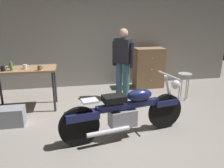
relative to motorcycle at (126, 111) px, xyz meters
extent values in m
plane|color=gray|center=(-0.10, 0.18, -0.45)|extent=(12.00, 12.00, 0.00)
cube|color=gray|center=(-0.10, 2.98, 1.10)|extent=(8.00, 0.12, 3.10)
cube|color=#99724C|center=(-1.82, 1.51, 0.43)|extent=(1.30, 0.64, 0.04)
cylinder|color=#2D2D33|center=(-1.23, 1.25, -0.02)|extent=(0.05, 0.05, 0.86)
cylinder|color=#2D2D33|center=(-2.41, 1.77, -0.02)|extent=(0.05, 0.05, 0.86)
cylinder|color=#2D2D33|center=(-1.23, 1.77, -0.02)|extent=(0.05, 0.05, 0.86)
cylinder|color=black|center=(0.75, 0.14, -0.13)|extent=(0.64, 0.18, 0.64)
cylinder|color=black|center=(-0.78, -0.14, -0.13)|extent=(0.64, 0.18, 0.64)
cube|color=#191E4C|center=(0.75, 0.14, 0.05)|extent=(0.46, 0.22, 0.10)
cube|color=#191E4C|center=(-0.73, -0.13, 0.05)|extent=(0.54, 0.27, 0.12)
cube|color=gray|center=(-0.07, -0.01, -0.11)|extent=(0.48, 0.32, 0.28)
cube|color=#191E4C|center=(0.03, 0.01, 0.10)|extent=(1.10, 0.30, 0.10)
ellipsoid|color=#191E4C|center=(0.23, 0.04, 0.25)|extent=(0.47, 0.30, 0.20)
cube|color=black|center=(-0.21, -0.04, 0.25)|extent=(0.40, 0.30, 0.10)
cube|color=silver|center=(-0.61, -0.11, 0.27)|extent=(0.27, 0.24, 0.03)
cylinder|color=silver|center=(0.80, 0.15, 0.20)|extent=(0.27, 0.10, 0.68)
cylinder|color=silver|center=(0.76, 0.14, 0.53)|extent=(0.14, 0.60, 0.03)
sphere|color=silver|center=(0.92, 0.17, 0.35)|extent=(0.16, 0.16, 0.16)
cylinder|color=silver|center=(-0.34, -0.20, -0.23)|extent=(0.70, 0.19, 0.07)
cylinder|color=#396477|center=(0.43, 1.69, -0.01)|extent=(0.15, 0.15, 0.88)
cylinder|color=#396477|center=(0.28, 1.83, -0.01)|extent=(0.15, 0.15, 0.88)
cube|color=#26262D|center=(0.36, 1.76, 0.71)|extent=(0.43, 0.42, 0.56)
cylinder|color=#26262D|center=(0.53, 1.59, 0.63)|extent=(0.09, 0.09, 0.58)
cylinder|color=#26262D|center=(0.18, 1.92, 0.63)|extent=(0.09, 0.09, 0.58)
sphere|color=tan|center=(0.36, 1.76, 1.11)|extent=(0.22, 0.22, 0.22)
cylinder|color=#B2B2B7|center=(1.78, 1.40, 0.18)|extent=(0.32, 0.32, 0.02)
cylinder|color=#B2B2B7|center=(1.89, 1.40, -0.14)|extent=(0.02, 0.02, 0.62)
cylinder|color=#B2B2B7|center=(1.78, 1.51, -0.14)|extent=(0.02, 0.02, 0.62)
cylinder|color=#B2B2B7|center=(1.67, 1.40, -0.14)|extent=(0.02, 0.02, 0.62)
cylinder|color=#B2B2B7|center=(1.78, 1.29, -0.14)|extent=(0.02, 0.02, 0.62)
cube|color=#99724C|center=(1.27, 2.48, 0.10)|extent=(0.80, 0.44, 1.10)
sphere|color=tan|center=(1.27, 2.25, 0.40)|extent=(0.04, 0.04, 0.04)
sphere|color=tan|center=(1.27, 2.25, 0.10)|extent=(0.04, 0.04, 0.04)
sphere|color=tan|center=(1.27, 2.25, -0.20)|extent=(0.04, 0.04, 0.04)
cube|color=gray|center=(-1.97, 0.76, -0.28)|extent=(0.44, 0.32, 0.34)
cylinder|color=white|center=(-1.78, 1.46, 0.50)|extent=(0.08, 0.08, 0.09)
torus|color=white|center=(-1.73, 1.46, 0.50)|extent=(0.05, 0.01, 0.05)
cylinder|color=orange|center=(-2.10, 1.63, 0.50)|extent=(0.08, 0.08, 0.10)
torus|color=orange|center=(-2.05, 1.63, 0.51)|extent=(0.06, 0.01, 0.06)
cylinder|color=brown|center=(-1.48, 1.28, 0.50)|extent=(0.08, 0.08, 0.10)
torus|color=brown|center=(-1.43, 1.28, 0.50)|extent=(0.05, 0.01, 0.05)
cylinder|color=black|center=(-2.18, 1.34, 0.50)|extent=(0.09, 0.09, 0.10)
torus|color=black|center=(-2.13, 1.34, 0.51)|extent=(0.06, 0.01, 0.06)
cylinder|color=#4C8C4C|center=(-2.02, 1.34, 0.54)|extent=(0.06, 0.06, 0.18)
cylinder|color=#4C8C4C|center=(-2.02, 1.34, 0.66)|extent=(0.03, 0.03, 0.05)
cylinder|color=black|center=(-2.02, 1.34, 0.69)|extent=(0.03, 0.03, 0.01)
camera|label=1|loc=(-0.86, -3.23, 1.51)|focal=35.54mm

